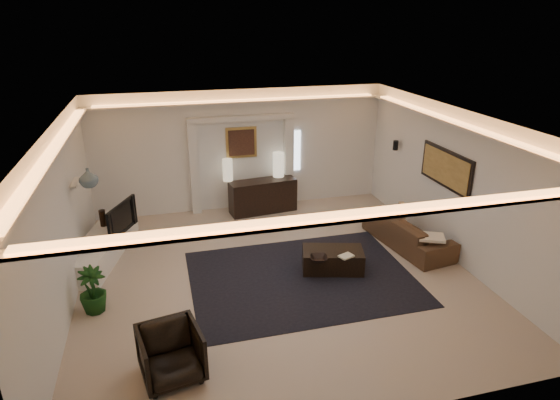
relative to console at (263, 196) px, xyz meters
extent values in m
plane|color=tan|center=(-0.41, -3.04, -0.40)|extent=(7.00, 7.00, 0.00)
plane|color=white|center=(-0.41, -3.04, 2.50)|extent=(7.00, 7.00, 0.00)
plane|color=white|center=(-0.41, 0.46, 1.05)|extent=(7.00, 0.00, 7.00)
plane|color=white|center=(-0.41, -6.54, 1.05)|extent=(7.00, 0.00, 7.00)
plane|color=white|center=(-3.91, -3.04, 1.05)|extent=(0.00, 7.00, 7.00)
plane|color=white|center=(3.09, -3.04, 1.05)|extent=(0.00, 7.00, 7.00)
cube|color=silver|center=(-0.41, -3.04, 2.22)|extent=(7.00, 7.00, 0.04)
cube|color=white|center=(0.94, 0.44, 0.95)|extent=(0.25, 0.03, 1.00)
cube|color=black|center=(-0.01, -3.24, -0.39)|extent=(4.00, 3.00, 0.01)
cube|color=silver|center=(-1.56, 0.36, 0.70)|extent=(0.22, 0.20, 2.20)
cube|color=silver|center=(0.74, 0.36, 0.70)|extent=(0.22, 0.20, 2.20)
cube|color=silver|center=(-0.41, 0.36, 1.85)|extent=(2.52, 0.20, 0.12)
cube|color=tan|center=(-0.41, 0.43, 1.25)|extent=(0.74, 0.04, 0.74)
cube|color=#4C2D1E|center=(-0.41, 0.40, 1.25)|extent=(0.62, 0.02, 0.62)
cube|color=black|center=(3.06, -2.74, 1.30)|extent=(0.04, 1.64, 0.74)
cube|color=tan|center=(3.03, -2.74, 1.30)|extent=(0.02, 1.50, 0.62)
cylinder|color=black|center=(2.97, -0.84, 1.28)|extent=(0.12, 0.12, 0.22)
cube|color=silver|center=(-3.85, -1.64, 1.25)|extent=(0.10, 0.55, 0.04)
cube|color=black|center=(0.00, 0.00, 0.00)|extent=(1.65, 0.69, 0.80)
cylinder|color=beige|center=(-0.80, 0.21, 0.69)|extent=(0.27, 0.27, 0.53)
cylinder|color=beige|center=(0.44, 0.21, 0.69)|extent=(0.29, 0.29, 0.60)
cube|color=white|center=(-3.56, -1.45, -0.17)|extent=(1.26, 2.63, 0.48)
imported|color=black|center=(-3.24, -1.40, 0.36)|extent=(1.04, 0.58, 0.62)
cylinder|color=black|center=(-3.56, -0.99, 0.24)|extent=(0.16, 0.16, 0.34)
imported|color=#2E3F4F|center=(-3.56, -2.01, 1.44)|extent=(0.39, 0.39, 0.34)
imported|color=#123810|center=(-3.56, -3.38, -0.01)|extent=(0.60, 0.60, 0.77)
imported|color=#52372A|center=(2.50, -2.53, -0.09)|extent=(2.24, 1.14, 0.63)
cube|color=beige|center=(2.54, -3.32, 0.15)|extent=(0.60, 0.56, 0.05)
cube|color=tan|center=(2.55, -2.14, 0.15)|extent=(0.25, 0.41, 0.39)
cube|color=#2F251B|center=(0.64, -3.11, -0.20)|extent=(1.24, 0.89, 0.42)
imported|color=black|center=(0.25, -3.41, 0.05)|extent=(0.39, 0.39, 0.08)
cube|color=beige|center=(0.77, -3.41, 0.02)|extent=(0.30, 0.26, 0.03)
imported|color=black|center=(-2.42, -5.22, -0.04)|extent=(0.91, 0.93, 0.72)
camera|label=1|loc=(-2.31, -10.44, 4.11)|focal=30.39mm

